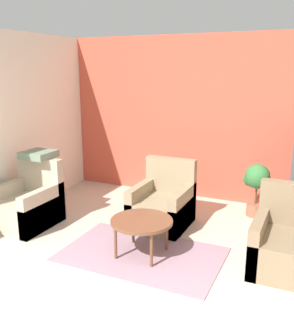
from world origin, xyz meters
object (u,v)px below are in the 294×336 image
Objects in this scene: armchair_right at (288,245)px; potted_plant at (257,182)px; coffee_table at (142,223)px; armchair_left at (27,206)px; armchair_middle at (163,206)px.

potted_plant is (-0.58, 1.47, 0.25)m from armchair_right.
coffee_table is at bearing -119.21° from potted_plant.
armchair_right is 1.60m from potted_plant.
armchair_left is 1.00× the size of armchair_middle.
coffee_table is at bearing -4.61° from armchair_left.
armchair_left reaches higher than coffee_table.
potted_plant is at bearing 60.79° from coffee_table.
potted_plant is at bearing 38.13° from armchair_middle.
armchair_middle is at bearing -141.87° from potted_plant.
armchair_left is 3.52m from armchair_right.
armchair_right and armchair_middle have the same top height.
armchair_left is 1.00× the size of armchair_right.
potted_plant is at bearing 30.19° from armchair_left.
coffee_table is 0.80× the size of armchair_middle.
armchair_left is at bearing -176.17° from armchair_right.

